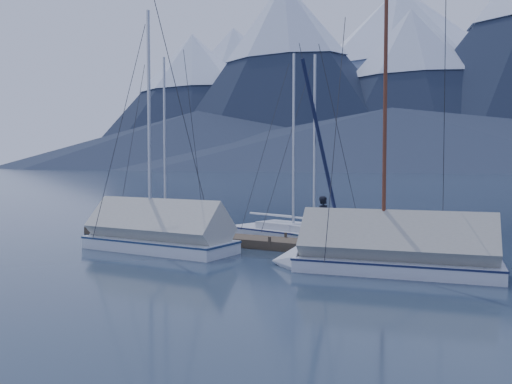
% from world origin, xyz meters
% --- Properties ---
extents(ground, '(1000.00, 1000.00, 0.00)m').
position_xyz_m(ground, '(0.00, 0.00, 0.00)').
color(ground, '#162232').
rests_on(ground, ground).
extents(dock, '(18.00, 1.50, 0.54)m').
position_xyz_m(dock, '(0.00, 2.00, 0.11)').
color(dock, '#382D23').
rests_on(dock, ground).
extents(mooring_posts, '(15.12, 1.52, 0.35)m').
position_xyz_m(mooring_posts, '(-0.50, 2.00, 0.35)').
color(mooring_posts, '#382D23').
rests_on(mooring_posts, ground).
extents(sailboat_open_left, '(7.48, 4.20, 9.54)m').
position_xyz_m(sailboat_open_left, '(-6.22, 4.66, 0.17)').
color(sailboat_open_left, silver).
rests_on(sailboat_open_left, ground).
extents(sailboat_open_mid, '(7.02, 3.50, 8.95)m').
position_xyz_m(sailboat_open_mid, '(0.97, 4.34, 0.16)').
color(sailboat_open_mid, silver).
rests_on(sailboat_open_mid, ground).
extents(sailboat_open_right, '(6.84, 3.77, 8.71)m').
position_xyz_m(sailboat_open_right, '(2.09, 3.98, 0.15)').
color(sailboat_open_right, silver).
rests_on(sailboat_open_right, ground).
extents(sailboat_covered_near, '(7.37, 3.44, 9.24)m').
position_xyz_m(sailboat_covered_near, '(5.86, -0.63, 0.46)').
color(sailboat_covered_near, silver).
rests_on(sailboat_covered_near, ground).
extents(sailboat_covered_far, '(7.24, 3.06, 10.09)m').
position_xyz_m(sailboat_covered_far, '(-3.21, -0.90, 0.49)').
color(sailboat_covered_far, silver).
rests_on(sailboat_covered_far, ground).
extents(person, '(0.58, 0.73, 1.76)m').
position_xyz_m(person, '(2.83, 2.33, 1.22)').
color(person, black).
rests_on(person, dock).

